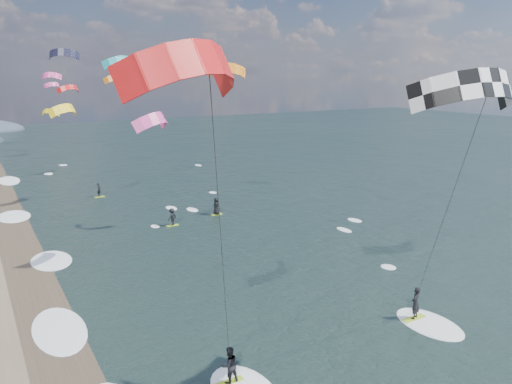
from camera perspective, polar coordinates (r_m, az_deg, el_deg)
wet_sand_strip at (r=25.47m, az=-20.70°, el=-19.54°), size 3.00×240.00×0.00m
kitesurfer_near_a at (r=21.61m, az=23.71°, el=5.24°), size 7.96×8.55×14.26m
kitesurfer_near_b at (r=15.31m, az=-3.97°, el=-1.04°), size 7.13×8.85×14.88m
far_kitesurfers at (r=48.39m, az=-9.27°, el=-1.81°), size 9.24×14.87×1.71m
bg_kite_field at (r=66.10m, az=-18.65°, el=11.73°), size 13.41×71.76×9.90m
shoreline_surf at (r=29.70m, az=-20.02°, el=-14.45°), size 2.40×79.40×0.11m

